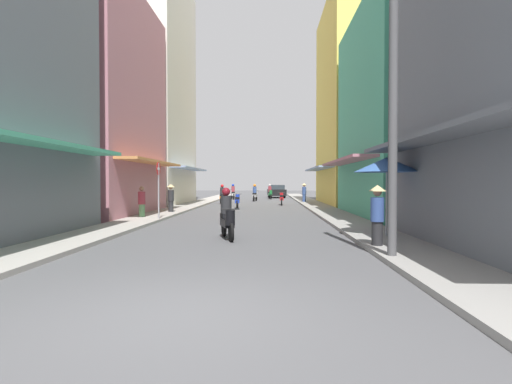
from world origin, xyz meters
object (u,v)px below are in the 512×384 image
Objects in this scene: pedestrian_foreground at (377,213)px; pedestrian_crossing at (304,192)px; pedestrian_midway at (142,203)px; motorbike_green at (270,192)px; motorbike_white at (233,192)px; motorbike_orange at (223,195)px; motorbike_red at (282,198)px; motorbike_blue at (237,201)px; motorbike_silver at (255,194)px; vendor_umbrella at (387,165)px; street_sign_no_entry at (159,183)px; pedestrian_far at (171,197)px; utility_pole at (393,85)px; motorbike_black at (227,216)px; parked_car at (276,191)px.

pedestrian_crossing is at bearing 89.62° from pedestrian_foreground.
pedestrian_crossing is 17.52m from pedestrian_midway.
motorbike_green is 1.02× the size of motorbike_white.
motorbike_orange reaches higher than motorbike_red.
motorbike_silver is at bearing 85.52° from motorbike_blue.
street_sign_no_entry is (-8.55, 5.41, -0.56)m from vendor_umbrella.
pedestrian_far reaches higher than motorbike_green.
street_sign_no_entry is at bearing -100.65° from motorbike_silver.
motorbike_blue is 1.02× the size of motorbike_white.
pedestrian_foreground is 3.28m from utility_pole.
pedestrian_crossing is 1.07× the size of pedestrian_midway.
motorbike_blue is 15.57m from vendor_umbrella.
motorbike_black is 4.50m from pedestrian_foreground.
street_sign_no_entry is at bearing -83.67° from pedestrian_far.
motorbike_blue is 1.00× the size of motorbike_green.
pedestrian_far is at bearing 121.84° from utility_pole.
motorbike_black is 24.98m from motorbike_silver.
motorbike_green is at bearing 96.81° from vendor_umbrella.
motorbike_red is 1.08× the size of pedestrian_foreground.
utility_pole reaches higher than motorbike_black.
pedestrian_foreground is at bearing -25.09° from motorbike_black.
vendor_umbrella is at bearing -33.35° from pedestrian_midway.
motorbike_blue is 0.72× the size of vendor_umbrella.
parked_car is at bearing 45.09° from motorbike_white.
street_sign_no_entry reaches higher than parked_car.
pedestrian_crossing is (6.71, 1.11, 0.24)m from motorbike_orange.
motorbike_red is 14.50m from street_sign_no_entry.
utility_pole is (-0.21, -24.92, 2.95)m from pedestrian_crossing.
pedestrian_foreground is (2.67, -31.41, 0.24)m from motorbike_green.
pedestrian_far is at bearing -125.19° from pedestrian_crossing.
pedestrian_far is 13.22m from vendor_umbrella.
utility_pole is at bearing -74.87° from motorbike_blue.
motorbike_blue is 1.00× the size of motorbike_red.
pedestrian_far is (-4.11, 9.75, 0.22)m from motorbike_black.
motorbike_red is 1.08× the size of pedestrian_crossing.
pedestrian_crossing is at bearing 63.78° from street_sign_no_entry.
pedestrian_far is at bearing -104.64° from parked_car.
parked_car is at bearing 70.72° from motorbike_orange.
vendor_umbrella is (9.60, -6.32, 1.51)m from pedestrian_midway.
pedestrian_foreground is 0.63× the size of street_sign_no_entry.
pedestrian_far is 15.69m from utility_pole.
street_sign_no_entry reaches higher than motorbike_black.
street_sign_no_entry is at bearing -114.12° from motorbike_red.
motorbike_black is 1.05× the size of pedestrian_foreground.
street_sign_no_entry reaches higher than pedestrian_midway.
motorbike_blue is 18.84m from utility_pole.
utility_pole reaches higher than motorbike_white.
motorbike_orange is 1.08× the size of pedestrian_foreground.
motorbike_red is at bearing 53.98° from motorbike_blue.
motorbike_black is 0.66× the size of street_sign_no_entry.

